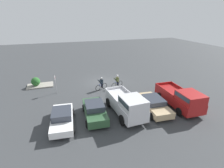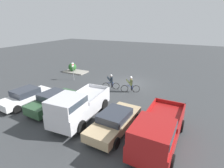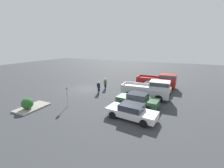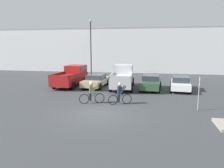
{
  "view_description": "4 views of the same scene",
  "coord_description": "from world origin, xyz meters",
  "px_view_note": "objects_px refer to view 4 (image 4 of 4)",
  "views": [
    {
      "loc": [
        5.86,
        21.71,
        8.54
      ],
      "look_at": [
        0.1,
        4.08,
        1.2
      ],
      "focal_mm": 28.0,
      "sensor_mm": 36.0,
      "label": 1
    },
    {
      "loc": [
        -6.54,
        17.68,
        6.68
      ],
      "look_at": [
        0.1,
        4.08,
        1.2
      ],
      "focal_mm": 28.0,
      "sensor_mm": 36.0,
      "label": 2
    },
    {
      "loc": [
        17.35,
        12.32,
        6.2
      ],
      "look_at": [
        0.1,
        4.08,
        1.2
      ],
      "focal_mm": 24.0,
      "sensor_mm": 36.0,
      "label": 3
    },
    {
      "loc": [
        3.18,
        -12.76,
        4.11
      ],
      "look_at": [
        0.1,
        4.08,
        1.2
      ],
      "focal_mm": 35.0,
      "sensor_mm": 36.0,
      "label": 4
    }
  ],
  "objects_px": {
    "cyclist_1": "(92,92)",
    "cyclist_0": "(120,93)",
    "lamppost": "(91,44)",
    "pickup_truck_1": "(123,76)",
    "sedan_0": "(96,81)",
    "fire_lane_sign": "(199,90)",
    "sedan_1": "(151,82)",
    "pickup_truck_0": "(72,76)",
    "sedan_2": "(180,83)"
  },
  "relations": [
    {
      "from": "pickup_truck_0",
      "to": "pickup_truck_1",
      "type": "xyz_separation_m",
      "value": [
        5.56,
        -0.34,
        0.09
      ]
    },
    {
      "from": "sedan_1",
      "to": "pickup_truck_1",
      "type": "bearing_deg",
      "value": 168.42
    },
    {
      "from": "pickup_truck_0",
      "to": "sedan_1",
      "type": "bearing_deg",
      "value": -6.23
    },
    {
      "from": "cyclist_0",
      "to": "lamppost",
      "type": "relative_size",
      "value": 0.21
    },
    {
      "from": "sedan_0",
      "to": "fire_lane_sign",
      "type": "xyz_separation_m",
      "value": [
        8.7,
        -7.01,
        0.67
      ]
    },
    {
      "from": "sedan_0",
      "to": "sedan_1",
      "type": "bearing_deg",
      "value": -4.76
    },
    {
      "from": "sedan_0",
      "to": "pickup_truck_1",
      "type": "distance_m",
      "value": 2.82
    },
    {
      "from": "cyclist_0",
      "to": "lamppost",
      "type": "distance_m",
      "value": 17.47
    },
    {
      "from": "sedan_1",
      "to": "fire_lane_sign",
      "type": "distance_m",
      "value": 7.27
    },
    {
      "from": "sedan_0",
      "to": "cyclist_0",
      "type": "height_order",
      "value": "cyclist_0"
    },
    {
      "from": "pickup_truck_1",
      "to": "cyclist_1",
      "type": "distance_m",
      "value": 6.77
    },
    {
      "from": "pickup_truck_0",
      "to": "sedan_2",
      "type": "xyz_separation_m",
      "value": [
        11.18,
        -0.64,
        -0.41
      ]
    },
    {
      "from": "cyclist_1",
      "to": "sedan_1",
      "type": "bearing_deg",
      "value": 54.71
    },
    {
      "from": "pickup_truck_1",
      "to": "cyclist_1",
      "type": "xyz_separation_m",
      "value": [
        -1.44,
        -6.6,
        -0.31
      ]
    },
    {
      "from": "sedan_1",
      "to": "fire_lane_sign",
      "type": "xyz_separation_m",
      "value": [
        3.1,
        -6.54,
        0.63
      ]
    },
    {
      "from": "pickup_truck_0",
      "to": "cyclist_1",
      "type": "bearing_deg",
      "value": -59.32
    },
    {
      "from": "sedan_1",
      "to": "sedan_2",
      "type": "xyz_separation_m",
      "value": [
        2.8,
        0.28,
        -0.05
      ]
    },
    {
      "from": "sedan_0",
      "to": "sedan_1",
      "type": "height_order",
      "value": "sedan_1"
    },
    {
      "from": "cyclist_0",
      "to": "pickup_truck_1",
      "type": "bearing_deg",
      "value": 95.68
    },
    {
      "from": "pickup_truck_0",
      "to": "lamppost",
      "type": "relative_size",
      "value": 0.71
    },
    {
      "from": "pickup_truck_0",
      "to": "sedan_1",
      "type": "xyz_separation_m",
      "value": [
        8.38,
        -0.92,
        -0.36
      ]
    },
    {
      "from": "pickup_truck_1",
      "to": "sedan_1",
      "type": "bearing_deg",
      "value": -11.58
    },
    {
      "from": "sedan_0",
      "to": "fire_lane_sign",
      "type": "distance_m",
      "value": 11.19
    },
    {
      "from": "sedan_2",
      "to": "fire_lane_sign",
      "type": "xyz_separation_m",
      "value": [
        0.3,
        -6.82,
        0.68
      ]
    },
    {
      "from": "sedan_2",
      "to": "fire_lane_sign",
      "type": "bearing_deg",
      "value": -87.46
    },
    {
      "from": "pickup_truck_1",
      "to": "lamppost",
      "type": "xyz_separation_m",
      "value": [
        -5.93,
        9.24,
        3.41
      ]
    },
    {
      "from": "sedan_2",
      "to": "cyclist_0",
      "type": "bearing_deg",
      "value": -128.83
    },
    {
      "from": "lamppost",
      "to": "cyclist_1",
      "type": "bearing_deg",
      "value": -74.19
    },
    {
      "from": "cyclist_1",
      "to": "fire_lane_sign",
      "type": "height_order",
      "value": "fire_lane_sign"
    },
    {
      "from": "fire_lane_sign",
      "to": "lamppost",
      "type": "distance_m",
      "value": 20.47
    },
    {
      "from": "pickup_truck_0",
      "to": "sedan_0",
      "type": "relative_size",
      "value": 1.18
    },
    {
      "from": "fire_lane_sign",
      "to": "lamppost",
      "type": "relative_size",
      "value": 0.28
    },
    {
      "from": "sedan_1",
      "to": "cyclist_0",
      "type": "bearing_deg",
      "value": -110.25
    },
    {
      "from": "sedan_0",
      "to": "pickup_truck_1",
      "type": "xyz_separation_m",
      "value": [
        2.78,
        0.11,
        0.5
      ]
    },
    {
      "from": "sedan_1",
      "to": "sedan_2",
      "type": "distance_m",
      "value": 2.81
    },
    {
      "from": "pickup_truck_0",
      "to": "cyclist_1",
      "type": "distance_m",
      "value": 8.07
    },
    {
      "from": "sedan_0",
      "to": "lamppost",
      "type": "relative_size",
      "value": 0.6
    },
    {
      "from": "sedan_2",
      "to": "pickup_truck_0",
      "type": "bearing_deg",
      "value": 176.74
    },
    {
      "from": "sedan_1",
      "to": "sedan_0",
      "type": "bearing_deg",
      "value": 175.24
    },
    {
      "from": "cyclist_0",
      "to": "fire_lane_sign",
      "type": "height_order",
      "value": "fire_lane_sign"
    },
    {
      "from": "sedan_0",
      "to": "pickup_truck_1",
      "type": "bearing_deg",
      "value": 2.33
    },
    {
      "from": "cyclist_1",
      "to": "cyclist_0",
      "type": "bearing_deg",
      "value": 3.24
    },
    {
      "from": "cyclist_1",
      "to": "lamppost",
      "type": "height_order",
      "value": "lamppost"
    },
    {
      "from": "sedan_0",
      "to": "cyclist_1",
      "type": "xyz_separation_m",
      "value": [
        1.34,
        -6.49,
        0.19
      ]
    },
    {
      "from": "pickup_truck_1",
      "to": "fire_lane_sign",
      "type": "bearing_deg",
      "value": -50.22
    },
    {
      "from": "sedan_0",
      "to": "cyclist_1",
      "type": "bearing_deg",
      "value": -78.37
    },
    {
      "from": "sedan_1",
      "to": "sedan_2",
      "type": "height_order",
      "value": "sedan_1"
    },
    {
      "from": "cyclist_1",
      "to": "sedan_2",
      "type": "bearing_deg",
      "value": 41.74
    },
    {
      "from": "pickup_truck_0",
      "to": "sedan_1",
      "type": "relative_size",
      "value": 1.29
    },
    {
      "from": "sedan_1",
      "to": "lamppost",
      "type": "height_order",
      "value": "lamppost"
    }
  ]
}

